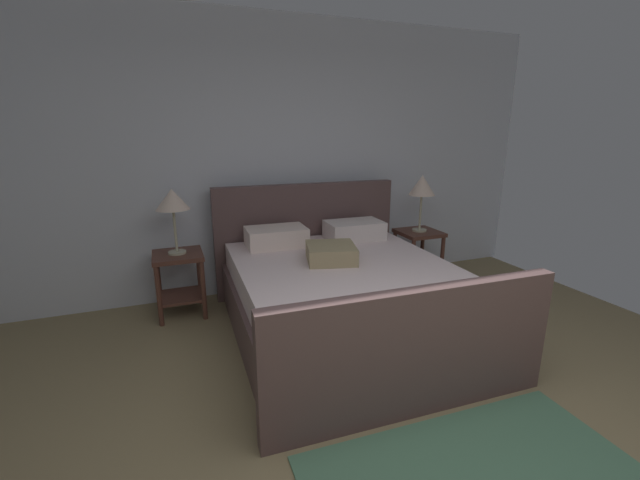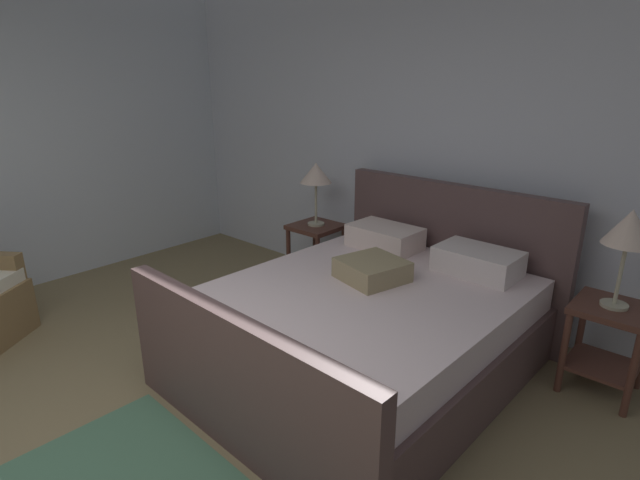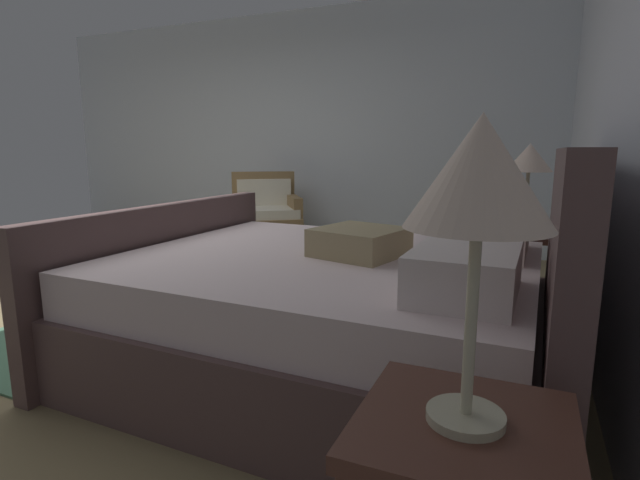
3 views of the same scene
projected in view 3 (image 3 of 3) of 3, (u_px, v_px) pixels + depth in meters
The scene contains 8 objects.
ground_plane at pixel (90, 308), 3.61m from camera, with size 6.06×6.59×0.02m, color olive.
wall_side_left at pixel (281, 130), 6.15m from camera, with size 0.12×6.71×2.79m, color silver.
bed at pixel (334, 307), 2.51m from camera, with size 1.98×2.31×1.16m.
table_lamp_right at pixel (479, 181), 0.91m from camera, with size 0.28×0.28×0.62m.
nightstand_left at pixel (521, 261), 3.31m from camera, with size 0.44×0.44×0.60m.
table_lamp_left at pixel (529, 160), 3.19m from camera, with size 0.30×0.30×0.59m.
armchair at pixel (266, 222), 5.48m from camera, with size 1.01×1.01×0.90m.
area_rug at pixel (96, 324), 3.24m from camera, with size 1.74×0.97×0.01m, color #4A7558.
Camera 3 is at (2.50, 2.95, 1.15)m, focal length 27.22 mm.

